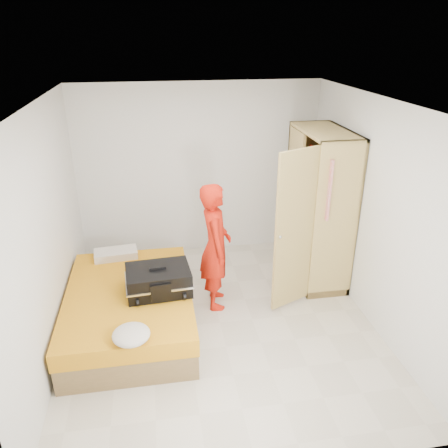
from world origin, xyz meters
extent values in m
plane|color=beige|center=(0.00, 0.00, 0.00)|extent=(4.00, 4.00, 0.00)
plane|color=white|center=(0.00, 0.00, 2.60)|extent=(4.00, 4.00, 0.00)
cube|color=white|center=(0.00, 2.00, 1.30)|extent=(3.60, 0.02, 2.60)
cube|color=white|center=(0.00, -2.00, 1.30)|extent=(3.60, 0.02, 2.60)
cube|color=white|center=(-1.80, 0.00, 1.30)|extent=(0.02, 4.00, 2.60)
cube|color=white|center=(1.80, 0.00, 1.30)|extent=(0.02, 4.00, 2.60)
cube|color=olive|center=(-1.05, 0.10, 0.15)|extent=(1.40, 2.00, 0.30)
cube|color=orange|center=(-1.05, 0.10, 0.40)|extent=(1.42, 2.02, 0.20)
cube|color=tan|center=(1.77, 0.90, 1.05)|extent=(0.04, 1.20, 2.10)
cube|color=tan|center=(1.50, 0.32, 1.05)|extent=(0.58, 0.04, 2.10)
cube|color=tan|center=(1.50, 1.48, 1.05)|extent=(0.58, 0.04, 2.10)
cube|color=tan|center=(1.50, 0.90, 2.08)|extent=(0.58, 1.20, 0.04)
cube|color=tan|center=(1.50, 0.90, 0.05)|extent=(0.58, 1.20, 0.10)
cube|color=tan|center=(1.23, 1.20, 1.05)|extent=(0.04, 0.59, 2.00)
cube|color=tan|center=(0.94, 0.22, 1.05)|extent=(0.56, 0.28, 2.00)
cylinder|color=#B2B2B7|center=(1.50, 0.90, 1.92)|extent=(0.02, 1.10, 0.02)
imported|color=red|center=(0.02, 0.44, 0.81)|extent=(0.42, 0.61, 1.62)
cube|color=black|center=(-0.70, 0.05, 0.64)|extent=(0.75, 0.56, 0.28)
cube|color=black|center=(-0.70, 0.05, 0.80)|extent=(0.19, 0.06, 0.03)
ellipsoid|color=beige|center=(-0.99, -0.80, 0.57)|extent=(0.37, 0.37, 0.14)
cube|color=beige|center=(-1.24, 0.95, 0.55)|extent=(0.58, 0.34, 0.10)
camera|label=1|loc=(-0.66, -4.28, 3.25)|focal=35.00mm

